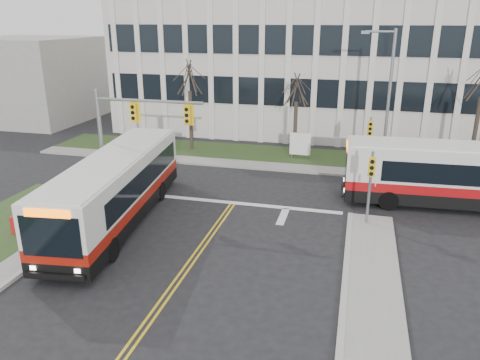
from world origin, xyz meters
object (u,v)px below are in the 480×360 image
Objects in this scene: bus_cross at (466,177)px; newspaper_box_red at (18,226)px; streetlight at (386,94)px; newspaper_box_blue at (43,239)px; bus_main at (116,190)px; directory_sign at (300,144)px.

bus_cross reaches higher than newspaper_box_red.
streetlight reaches higher than newspaper_box_red.
newspaper_box_blue is (-14.83, -15.42, -4.72)m from streetlight.
newspaper_box_blue is (-1.80, -3.60, -1.20)m from bus_main.
bus_cross is (17.26, 6.39, 0.01)m from bus_main.
bus_cross reaches higher than directory_sign.
newspaper_box_blue is 1.00× the size of newspaper_box_red.
bus_main is 4.20m from newspaper_box_blue.
streetlight is 0.73× the size of bus_cross.
bus_main is 1.00× the size of bus_cross.
bus_main reaches higher than newspaper_box_red.
bus_main is 18.41m from bus_cross.
newspaper_box_red is (-11.35, -15.74, -0.70)m from directory_sign.
directory_sign is 2.11× the size of newspaper_box_red.
bus_main reaches higher than directory_sign.
bus_main is at bearing -119.75° from directory_sign.
newspaper_box_red is at bearing -69.68° from bus_cross.
directory_sign is 15.12m from bus_main.
newspaper_box_blue is at bearing -123.30° from bus_main.
streetlight is 17.94m from bus_main.
newspaper_box_red is (-21.12, -9.01, -1.21)m from bus_cross.
bus_main is at bearing 43.53° from newspaper_box_blue.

